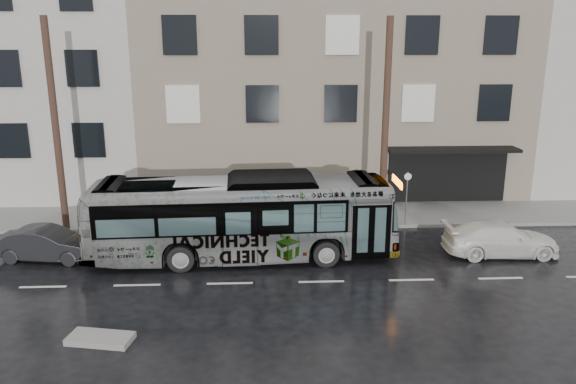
# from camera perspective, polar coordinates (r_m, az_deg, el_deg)

# --- Properties ---
(ground) EXTENTS (120.00, 120.00, 0.00)m
(ground) POSITION_cam_1_polar(r_m,az_deg,el_deg) (22.18, -5.57, -6.55)
(ground) COLOR black
(ground) RESTS_ON ground
(sidewalk) EXTENTS (90.00, 3.60, 0.15)m
(sidewalk) POSITION_cam_1_polar(r_m,az_deg,el_deg) (26.77, -5.06, -2.50)
(sidewalk) COLOR gray
(sidewalk) RESTS_ON ground
(building_taupe) EXTENTS (20.00, 12.00, 11.00)m
(building_taupe) POSITION_cam_1_polar(r_m,az_deg,el_deg) (33.59, 3.97, 10.59)
(building_taupe) COLOR gray
(building_taupe) RESTS_ON ground
(utility_pole_front) EXTENTS (0.30, 0.30, 9.00)m
(utility_pole_front) POSITION_cam_1_polar(r_m,az_deg,el_deg) (24.71, 9.87, 6.74)
(utility_pole_front) COLOR #493024
(utility_pole_front) RESTS_ON sidewalk
(utility_pole_rear) EXTENTS (0.30, 0.30, 9.00)m
(utility_pole_rear) POSITION_cam_1_polar(r_m,az_deg,el_deg) (25.66, -22.54, 6.12)
(utility_pole_rear) COLOR #493024
(utility_pole_rear) RESTS_ON sidewalk
(sign_post) EXTENTS (0.06, 0.06, 2.40)m
(sign_post) POSITION_cam_1_polar(r_m,az_deg,el_deg) (25.65, 11.94, -0.60)
(sign_post) COLOR slate
(sign_post) RESTS_ON sidewalk
(bus) EXTENTS (11.80, 3.26, 3.26)m
(bus) POSITION_cam_1_polar(r_m,az_deg,el_deg) (21.52, -4.70, -2.61)
(bus) COLOR #B2B2B2
(bus) RESTS_ON ground
(white_sedan) EXTENTS (4.48, 1.86, 1.29)m
(white_sedan) POSITION_cam_1_polar(r_m,az_deg,el_deg) (23.61, 20.78, -4.47)
(white_sedan) COLOR white
(white_sedan) RESTS_ON ground
(dark_sedan) EXTENTS (4.02, 1.85, 1.28)m
(dark_sedan) POSITION_cam_1_polar(r_m,az_deg,el_deg) (23.47, -23.26, -4.87)
(dark_sedan) COLOR black
(dark_sedan) RESTS_ON ground
(slush_pile) EXTENTS (1.92, 1.14, 0.18)m
(slush_pile) POSITION_cam_1_polar(r_m,az_deg,el_deg) (17.12, -18.53, -13.94)
(slush_pile) COLOR gray
(slush_pile) RESTS_ON ground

